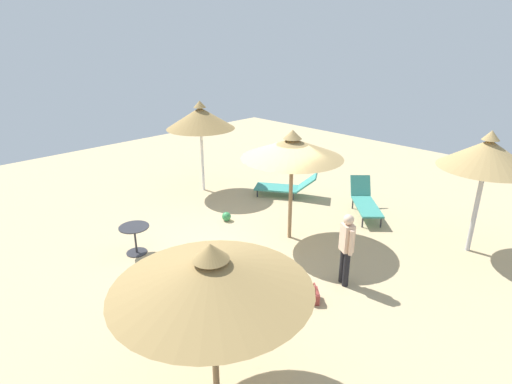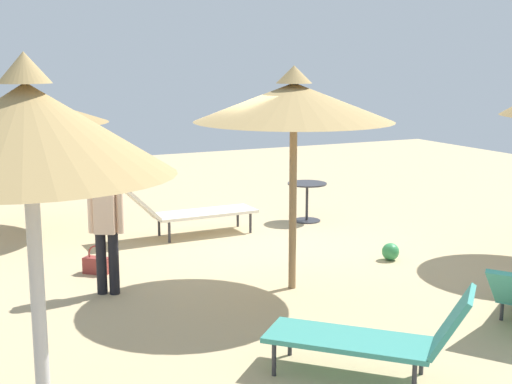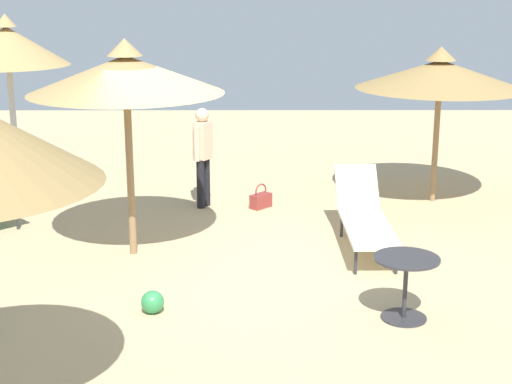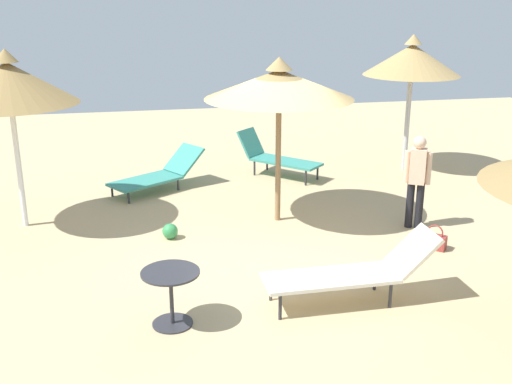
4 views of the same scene
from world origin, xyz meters
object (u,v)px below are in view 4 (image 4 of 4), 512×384
object	(u,v)px
parasol_umbrella_near_right	(412,60)
side_table_round	(171,288)
person_standing_back	(417,177)
handbag	(434,241)
beach_ball	(170,231)
parasol_umbrella_far_left	(279,84)
parasol_umbrella_edge	(8,83)
lounge_chair_far_right	(354,271)
lounge_chair_front	(276,157)
lounge_chair_near_left	(159,174)

from	to	relation	value
parasol_umbrella_near_right	side_table_round	size ratio (longest dim) A/B	4.21
person_standing_back	handbag	xyz separation A→B (m)	(0.07, 0.93, -0.78)
beach_ball	parasol_umbrella_near_right	bearing A→B (deg)	-150.66
parasol_umbrella_near_right	parasol_umbrella_far_left	bearing A→B (deg)	35.99
person_standing_back	beach_ball	world-z (taller)	person_standing_back
parasol_umbrella_far_left	beach_ball	xyz separation A→B (m)	(1.93, 0.50, -2.28)
parasol_umbrella_edge	person_standing_back	distance (m)	6.89
lounge_chair_far_right	person_standing_back	size ratio (longest dim) A/B	1.41
lounge_chair_far_right	lounge_chair_front	bearing A→B (deg)	-93.06
lounge_chair_front	lounge_chair_far_right	bearing A→B (deg)	86.94
parasol_umbrella_near_right	handbag	distance (m)	5.11
parasol_umbrella_edge	lounge_chair_near_left	xyz separation A→B (m)	(-2.38, -1.58, -2.12)
handbag	beach_ball	size ratio (longest dim) A/B	1.56
parasol_umbrella_edge	beach_ball	world-z (taller)	parasol_umbrella_edge
parasol_umbrella_far_left	handbag	bearing A→B (deg)	140.92
lounge_chair_front	person_standing_back	xyz separation A→B (m)	(-1.62, 3.50, 0.48)
parasol_umbrella_far_left	person_standing_back	world-z (taller)	parasol_umbrella_far_left
parasol_umbrella_edge	beach_ball	distance (m)	3.54
parasol_umbrella_far_left	person_standing_back	size ratio (longest dim) A/B	1.78
parasol_umbrella_edge	lounge_chair_near_left	world-z (taller)	parasol_umbrella_edge
lounge_chair_near_left	parasol_umbrella_far_left	bearing A→B (deg)	132.42
parasol_umbrella_far_left	parasol_umbrella_edge	distance (m)	4.40
beach_ball	parasol_umbrella_edge	bearing A→B (deg)	-24.18
lounge_chair_far_right	side_table_round	size ratio (longest dim) A/B	3.19
lounge_chair_near_left	handbag	bearing A→B (deg)	136.53
person_standing_back	side_table_round	xyz separation A→B (m)	(4.30, 2.45, -0.42)
lounge_chair_near_left	lounge_chair_far_right	distance (m)	5.77
handbag	side_table_round	xyz separation A→B (m)	(4.23, 1.52, 0.36)
parasol_umbrella_far_left	side_table_round	world-z (taller)	parasol_umbrella_far_left
parasol_umbrella_far_left	lounge_chair_front	bearing A→B (deg)	-102.33
lounge_chair_near_left	handbag	size ratio (longest dim) A/B	5.10
parasol_umbrella_near_right	side_table_round	world-z (taller)	parasol_umbrella_near_right
person_standing_back	parasol_umbrella_near_right	bearing A→B (deg)	-111.69
lounge_chair_near_left	person_standing_back	world-z (taller)	person_standing_back
handbag	lounge_chair_front	bearing A→B (deg)	-70.70
person_standing_back	side_table_round	size ratio (longest dim) A/B	2.26
handbag	parasol_umbrella_near_right	bearing A→B (deg)	-108.21
side_table_round	beach_ball	size ratio (longest dim) A/B	2.77
lounge_chair_far_right	side_table_round	world-z (taller)	lounge_chair_far_right
lounge_chair_near_left	lounge_chair_front	world-z (taller)	lounge_chair_front
parasol_umbrella_near_right	parasol_umbrella_edge	bearing A→B (deg)	14.16
parasol_umbrella_far_left	beach_ball	world-z (taller)	parasol_umbrella_far_left
parasol_umbrella_near_right	lounge_chair_near_left	world-z (taller)	parasol_umbrella_near_right
handbag	side_table_round	size ratio (longest dim) A/B	0.56
parasol_umbrella_edge	person_standing_back	bearing A→B (deg)	167.97
lounge_chair_near_left	lounge_chair_far_right	world-z (taller)	lounge_chair_far_right
beach_ball	lounge_chair_far_right	bearing A→B (deg)	129.90
lounge_chair_front	beach_ball	world-z (taller)	lounge_chair_front
parasol_umbrella_edge	lounge_chair_near_left	bearing A→B (deg)	-146.47
parasol_umbrella_far_left	person_standing_back	distance (m)	2.79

